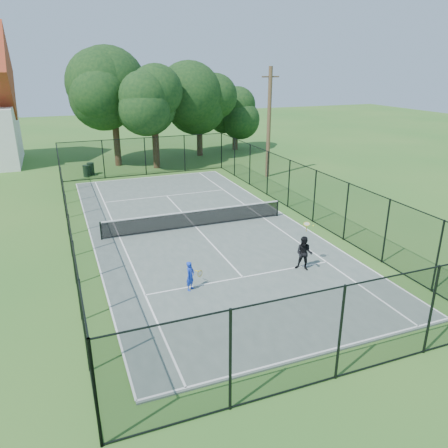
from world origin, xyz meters
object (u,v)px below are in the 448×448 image
object	(u,v)px
trash_bin_left	(86,171)
player_blue	(190,276)
tennis_net	(196,218)
trash_bin_right	(91,169)
player_black	(304,253)
utility_pole	(269,123)

from	to	relation	value
trash_bin_left	player_blue	world-z (taller)	player_blue
tennis_net	trash_bin_right	bearing A→B (deg)	105.71
trash_bin_right	player_black	xyz separation A→B (m)	(6.87, -21.36, 0.33)
tennis_net	player_blue	distance (m)	7.00
trash_bin_right	utility_pole	distance (m)	14.65
tennis_net	player_black	distance (m)	7.21
utility_pole	player_blue	distance (m)	19.52
trash_bin_right	player_black	distance (m)	22.44
tennis_net	trash_bin_left	size ratio (longest dim) A/B	11.24
trash_bin_right	utility_pole	xyz separation A→B (m)	(12.98, -5.69, 3.71)
utility_pole	player_blue	size ratio (longest dim) A/B	6.93
player_blue	player_black	distance (m)	5.08
trash_bin_right	player_blue	xyz separation A→B (m)	(1.80, -21.29, 0.17)
utility_pole	player_black	distance (m)	17.15
trash_bin_left	utility_pole	xyz separation A→B (m)	(13.36, -5.19, 3.74)
tennis_net	player_black	world-z (taller)	player_black
trash_bin_left	trash_bin_right	xyz separation A→B (m)	(0.38, 0.50, 0.03)
utility_pole	trash_bin_left	bearing A→B (deg)	158.76
trash_bin_right	trash_bin_left	bearing A→B (deg)	-127.05
tennis_net	trash_bin_left	xyz separation A→B (m)	(-4.51, 14.19, -0.12)
trash_bin_right	player_blue	distance (m)	21.37
tennis_net	player_black	xyz separation A→B (m)	(2.74, -6.67, 0.24)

